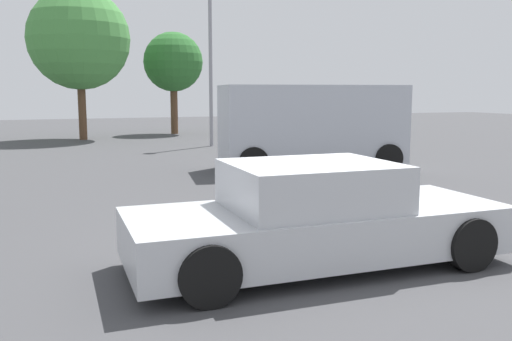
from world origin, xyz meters
TOP-DOWN VIEW (x-y plane):
  - ground_plane at (0.00, 0.00)m, footprint 80.00×80.00m
  - sedan_foreground at (-0.31, -0.10)m, footprint 4.64×1.96m
  - van_white at (3.51, 7.30)m, footprint 5.09×2.87m
  - light_post_near at (2.99, 14.64)m, footprint 0.44×0.44m
  - tree_back_left at (3.17, 21.49)m, footprint 2.96×2.96m
  - tree_back_right at (-1.44, 19.60)m, footprint 4.40×4.40m

SIDE VIEW (x-z plane):
  - ground_plane at x=0.00m, z-range 0.00..0.00m
  - sedan_foreground at x=-0.31m, z-range -0.05..1.21m
  - van_white at x=3.51m, z-range 0.09..2.37m
  - tree_back_left at x=3.17m, z-range 1.04..6.13m
  - light_post_near at x=2.99m, z-range 1.14..7.44m
  - tree_back_right at x=-1.44m, z-range 1.09..7.69m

